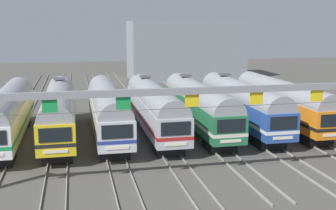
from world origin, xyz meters
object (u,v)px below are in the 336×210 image
(commuter_train_silver, at_px, (108,108))
(commuter_train_blue, at_px, (241,103))
(commuter_train_yellow, at_px, (59,110))
(commuter_train_orange, at_px, (282,101))
(commuter_train_stainless, at_px, (154,106))
(catenary_gantry, at_px, (192,103))
(commuter_train_white, at_px, (8,112))
(commuter_train_green, at_px, (199,105))

(commuter_train_silver, height_order, commuter_train_blue, commuter_train_blue)
(commuter_train_yellow, height_order, commuter_train_orange, commuter_train_yellow)
(commuter_train_stainless, height_order, catenary_gantry, catenary_gantry)
(commuter_train_orange, height_order, catenary_gantry, catenary_gantry)
(commuter_train_yellow, xyz_separation_m, catenary_gantry, (8.77, -13.50, 2.77))
(commuter_train_yellow, distance_m, commuter_train_stainless, 8.77)
(commuter_train_silver, height_order, commuter_train_stainless, commuter_train_stainless)
(commuter_train_blue, bearing_deg, commuter_train_stainless, 180.00)
(commuter_train_yellow, relative_size, commuter_train_silver, 1.00)
(commuter_train_orange, xyz_separation_m, catenary_gantry, (-13.16, -13.49, 2.78))
(commuter_train_white, xyz_separation_m, commuter_train_yellow, (4.39, 0.00, 0.00))
(commuter_train_white, distance_m, commuter_train_silver, 8.77)
(catenary_gantry, bearing_deg, commuter_train_orange, 45.72)
(commuter_train_stainless, distance_m, catenary_gantry, 13.78)
(commuter_train_white, distance_m, commuter_train_yellow, 4.39)
(commuter_train_stainless, xyz_separation_m, commuter_train_green, (4.39, 0.00, 0.00))
(commuter_train_white, bearing_deg, catenary_gantry, -45.72)
(commuter_train_blue, bearing_deg, commuter_train_silver, -179.98)
(commuter_train_yellow, distance_m, commuter_train_green, 13.16)
(commuter_train_silver, bearing_deg, commuter_train_yellow, 179.94)
(commuter_train_white, relative_size, commuter_train_green, 1.00)
(commuter_train_white, bearing_deg, commuter_train_orange, 0.00)
(commuter_train_green, height_order, commuter_train_orange, commuter_train_green)
(commuter_train_green, bearing_deg, commuter_train_orange, -0.03)
(commuter_train_yellow, bearing_deg, commuter_train_green, 0.00)
(commuter_train_orange, bearing_deg, commuter_train_yellow, 179.99)
(commuter_train_white, distance_m, commuter_train_blue, 21.93)
(commuter_train_silver, bearing_deg, commuter_train_stainless, 0.06)
(commuter_train_silver, xyz_separation_m, commuter_train_orange, (17.55, 0.00, 0.00))
(commuter_train_yellow, relative_size, commuter_train_blue, 1.00)
(commuter_train_green, relative_size, commuter_train_blue, 1.00)
(commuter_train_white, xyz_separation_m, catenary_gantry, (13.16, -13.49, 2.78))
(commuter_train_white, xyz_separation_m, commuter_train_silver, (8.77, 0.00, 0.00))
(commuter_train_green, height_order, catenary_gantry, catenary_gantry)
(commuter_train_blue, height_order, commuter_train_orange, commuter_train_blue)
(commuter_train_yellow, bearing_deg, commuter_train_blue, 0.00)
(commuter_train_stainless, xyz_separation_m, catenary_gantry, (0.00, -13.50, 2.77))
(commuter_train_white, relative_size, commuter_train_silver, 1.00)
(catenary_gantry, bearing_deg, commuter_train_green, 72.00)
(commuter_train_green, height_order, commuter_train_blue, same)
(commuter_train_yellow, relative_size, commuter_train_orange, 1.00)
(commuter_train_silver, xyz_separation_m, catenary_gantry, (4.39, -13.49, 2.78))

